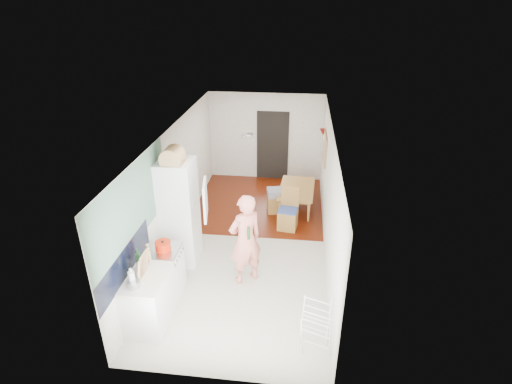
% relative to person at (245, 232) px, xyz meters
% --- Properties ---
extents(room_shell, '(3.20, 7.00, 2.50)m').
position_rel_person_xyz_m(room_shell, '(-0.09, 1.28, 0.20)').
color(room_shell, silver).
rests_on(room_shell, ground).
extents(floor, '(3.20, 7.00, 0.01)m').
position_rel_person_xyz_m(floor, '(-0.09, 1.28, -1.05)').
color(floor, beige).
rests_on(floor, ground).
extents(wood_floor_overlay, '(3.20, 3.30, 0.01)m').
position_rel_person_xyz_m(wood_floor_overlay, '(-0.09, 3.13, -1.05)').
color(wood_floor_overlay, '#5D1408').
rests_on(wood_floor_overlay, room_shell).
extents(sage_wall_panel, '(0.02, 3.00, 1.30)m').
position_rel_person_xyz_m(sage_wall_panel, '(-1.68, -0.72, 0.80)').
color(sage_wall_panel, slate).
rests_on(sage_wall_panel, room_shell).
extents(tile_splashback, '(0.02, 1.90, 0.50)m').
position_rel_person_xyz_m(tile_splashback, '(-1.67, -1.27, 0.10)').
color(tile_splashback, black).
rests_on(tile_splashback, room_shell).
extents(doorway_recess, '(0.90, 0.04, 2.00)m').
position_rel_person_xyz_m(doorway_recess, '(0.11, 4.76, -0.05)').
color(doorway_recess, black).
rests_on(doorway_recess, room_shell).
extents(base_cabinet, '(0.60, 0.90, 0.86)m').
position_rel_person_xyz_m(base_cabinet, '(-1.39, -1.27, -0.62)').
color(base_cabinet, white).
rests_on(base_cabinet, room_shell).
extents(worktop, '(0.62, 0.92, 0.06)m').
position_rel_person_xyz_m(worktop, '(-1.39, -1.27, -0.16)').
color(worktop, beige).
rests_on(worktop, room_shell).
extents(range_cooker, '(0.60, 0.60, 0.88)m').
position_rel_person_xyz_m(range_cooker, '(-1.39, -0.52, -0.61)').
color(range_cooker, white).
rests_on(range_cooker, room_shell).
extents(cooker_top, '(0.60, 0.60, 0.04)m').
position_rel_person_xyz_m(cooker_top, '(-1.39, -0.52, -0.15)').
color(cooker_top, '#B0B0B2').
rests_on(cooker_top, room_shell).
extents(fridge_housing, '(0.66, 0.66, 2.15)m').
position_rel_person_xyz_m(fridge_housing, '(-1.36, 0.50, 0.02)').
color(fridge_housing, white).
rests_on(fridge_housing, room_shell).
extents(fridge_door, '(0.14, 0.56, 0.70)m').
position_rel_person_xyz_m(fridge_door, '(-0.75, 0.20, 0.50)').
color(fridge_door, white).
rests_on(fridge_door, room_shell).
extents(fridge_interior, '(0.02, 0.52, 0.66)m').
position_rel_person_xyz_m(fridge_interior, '(-1.05, 0.50, 0.50)').
color(fridge_interior, white).
rests_on(fridge_interior, room_shell).
extents(pinboard, '(0.03, 0.90, 0.70)m').
position_rel_person_xyz_m(pinboard, '(1.49, 3.18, 0.50)').
color(pinboard, tan).
rests_on(pinboard, room_shell).
extents(pinboard_frame, '(0.00, 0.94, 0.74)m').
position_rel_person_xyz_m(pinboard_frame, '(1.48, 3.18, 0.50)').
color(pinboard_frame, '#A66F35').
rests_on(pinboard_frame, room_shell).
extents(wall_sconce, '(0.18, 0.18, 0.16)m').
position_rel_person_xyz_m(wall_sconce, '(1.45, 3.83, 0.70)').
color(wall_sconce, maroon).
rests_on(wall_sconce, room_shell).
extents(person, '(0.92, 0.87, 2.10)m').
position_rel_person_xyz_m(person, '(0.00, 0.00, 0.00)').
color(person, '#DF7A6A').
rests_on(person, floor).
extents(dining_table, '(0.79, 1.33, 0.45)m').
position_rel_person_xyz_m(dining_table, '(0.89, 3.02, -0.83)').
color(dining_table, '#A66F35').
rests_on(dining_table, floor).
extents(dining_chair, '(0.47, 0.47, 0.99)m').
position_rel_person_xyz_m(dining_chair, '(0.70, 1.96, -0.56)').
color(dining_chair, '#A66F35').
rests_on(dining_chair, floor).
extents(stool, '(0.41, 0.41, 0.45)m').
position_rel_person_xyz_m(stool, '(0.33, 2.71, -0.83)').
color(stool, '#A66F35').
rests_on(stool, floor).
extents(grey_drape, '(0.44, 0.44, 0.17)m').
position_rel_person_xyz_m(grey_drape, '(0.35, 2.71, -0.52)').
color(grey_drape, gray).
rests_on(grey_drape, stool).
extents(drying_rack, '(0.53, 0.50, 0.83)m').
position_rel_person_xyz_m(drying_rack, '(1.26, -1.52, -0.64)').
color(drying_rack, white).
rests_on(drying_rack, floor).
extents(bread_bin, '(0.42, 0.39, 0.21)m').
position_rel_person_xyz_m(bread_bin, '(-1.35, 0.41, 1.21)').
color(bread_bin, tan).
rests_on(bread_bin, fridge_housing).
extents(red_casserole, '(0.33, 0.33, 0.16)m').
position_rel_person_xyz_m(red_casserole, '(-1.34, -0.53, -0.05)').
color(red_casserole, red).
rests_on(red_casserole, cooker_top).
extents(steel_pan, '(0.22, 0.22, 0.10)m').
position_rel_person_xyz_m(steel_pan, '(-1.47, -1.50, -0.08)').
color(steel_pan, '#B0B0B2').
rests_on(steel_pan, worktop).
extents(held_bottle, '(0.05, 0.05, 0.24)m').
position_rel_person_xyz_m(held_bottle, '(0.08, -0.14, 0.07)').
color(held_bottle, '#1D4220').
rests_on(held_bottle, person).
extents(bottle_a, '(0.09, 0.09, 0.31)m').
position_rel_person_xyz_m(bottle_a, '(-1.54, -1.10, 0.02)').
color(bottle_a, '#1D4220').
rests_on(bottle_a, worktop).
extents(bottle_b, '(0.06, 0.06, 0.25)m').
position_rel_person_xyz_m(bottle_b, '(-1.54, -1.06, -0.01)').
color(bottle_b, '#1D4220').
rests_on(bottle_b, worktop).
extents(bottle_c, '(0.12, 0.12, 0.24)m').
position_rel_person_xyz_m(bottle_c, '(-1.50, -1.47, -0.01)').
color(bottle_c, silver).
rests_on(bottle_c, worktop).
extents(pepper_mill_front, '(0.06, 0.06, 0.23)m').
position_rel_person_xyz_m(pepper_mill_front, '(-1.50, -0.80, -0.02)').
color(pepper_mill_front, tan).
rests_on(pepper_mill_front, worktop).
extents(pepper_mill_back, '(0.07, 0.07, 0.21)m').
position_rel_person_xyz_m(pepper_mill_back, '(-1.46, -0.86, -0.03)').
color(pepper_mill_back, tan).
rests_on(pepper_mill_back, worktop).
extents(chopping_boards, '(0.05, 0.30, 0.41)m').
position_rel_person_xyz_m(chopping_boards, '(-1.41, -1.24, 0.07)').
color(chopping_boards, tan).
rests_on(chopping_boards, worktop).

